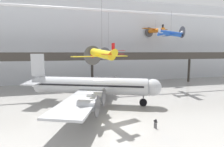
% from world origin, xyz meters
% --- Properties ---
extents(ground_plane, '(260.00, 260.00, 0.00)m').
position_xyz_m(ground_plane, '(0.00, 0.00, 0.00)').
color(ground_plane, '#9E9B96').
extents(hangar_back_wall, '(140.00, 3.00, 25.09)m').
position_xyz_m(hangar_back_wall, '(0.00, 33.91, 12.54)').
color(hangar_back_wall, silver).
rests_on(hangar_back_wall, ground).
extents(mezzanine_walkway, '(110.00, 3.20, 9.16)m').
position_xyz_m(mezzanine_walkway, '(0.00, 25.16, 7.53)').
color(mezzanine_walkway, '#38332D').
rests_on(mezzanine_walkway, ground).
extents(ceiling_truss_beam, '(120.00, 0.60, 0.60)m').
position_xyz_m(ceiling_truss_beam, '(0.00, 21.78, 19.09)').
color(ceiling_truss_beam, silver).
extents(airliner_silver_main, '(24.07, 28.20, 8.96)m').
position_xyz_m(airliner_silver_main, '(-2.57, 10.10, 3.28)').
color(airliner_silver_main, '#B7BABF').
rests_on(airliner_silver_main, ground).
extents(suspended_plane_blue_trainer, '(6.40, 7.82, 6.21)m').
position_xyz_m(suspended_plane_blue_trainer, '(17.62, 17.11, 13.60)').
color(suspended_plane_blue_trainer, '#1E4CAD').
extents(suspended_plane_yellow_lowwing, '(8.35, 7.03, 11.31)m').
position_xyz_m(suspended_plane_yellow_lowwing, '(-1.60, 3.52, 9.01)').
color(suspended_plane_yellow_lowwing, yellow).
extents(suspended_plane_red_highwing, '(7.67, 6.89, 11.20)m').
position_xyz_m(suspended_plane_red_highwing, '(3.43, 21.17, 9.11)').
color(suspended_plane_red_highwing, red).
extents(suspended_plane_orange_highwing, '(8.79, 7.25, 4.83)m').
position_xyz_m(suspended_plane_orange_highwing, '(19.82, 28.77, 15.69)').
color(suspended_plane_orange_highwing, orange).
extents(info_sign_pedestal, '(0.22, 0.77, 1.24)m').
position_xyz_m(info_sign_pedestal, '(3.95, -1.94, 0.46)').
color(info_sign_pedestal, '#4C4C51').
rests_on(info_sign_pedestal, ground).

